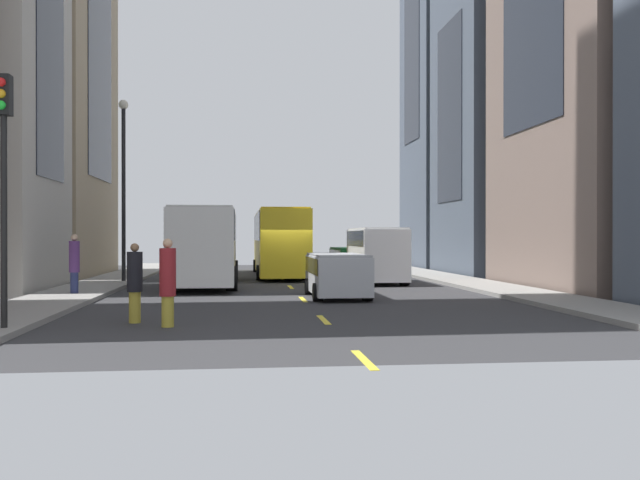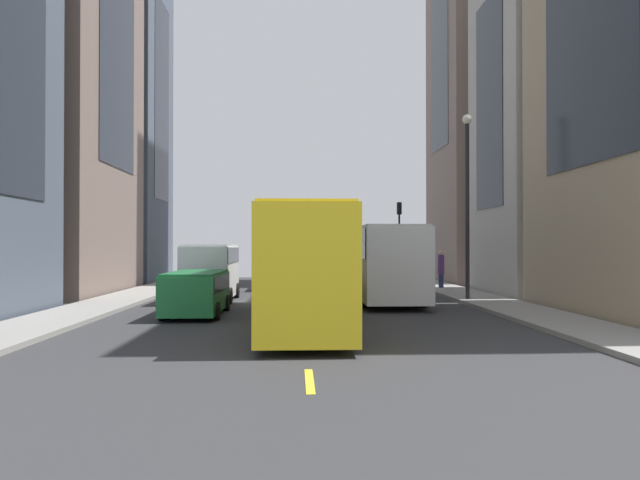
% 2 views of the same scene
% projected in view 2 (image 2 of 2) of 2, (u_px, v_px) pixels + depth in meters
% --- Properties ---
extents(ground_plane, '(43.07, 43.07, 0.00)m').
position_uv_depth(ground_plane, '(302.00, 303.00, 25.81)').
color(ground_plane, '#333335').
extents(sidewalk_west, '(2.57, 44.00, 0.15)m').
position_uv_depth(sidewalk_west, '(486.00, 300.00, 26.15)').
color(sidewalk_west, gray).
rests_on(sidewalk_west, ground).
extents(sidewalk_east, '(2.57, 44.00, 0.15)m').
position_uv_depth(sidewalk_east, '(113.00, 302.00, 25.47)').
color(sidewalk_east, gray).
rests_on(sidewalk_east, ground).
extents(lane_stripe_0, '(0.16, 2.00, 0.01)m').
position_uv_depth(lane_stripe_0, '(299.00, 277.00, 46.79)').
color(lane_stripe_0, yellow).
rests_on(lane_stripe_0, ground).
extents(lane_stripe_1, '(0.16, 2.00, 0.01)m').
position_uv_depth(lane_stripe_1, '(300.00, 282.00, 40.79)').
color(lane_stripe_1, yellow).
rests_on(lane_stripe_1, ground).
extents(lane_stripe_2, '(0.16, 2.00, 0.01)m').
position_uv_depth(lane_stripe_2, '(300.00, 288.00, 34.80)').
color(lane_stripe_2, yellow).
rests_on(lane_stripe_2, ground).
extents(lane_stripe_3, '(0.16, 2.00, 0.01)m').
position_uv_depth(lane_stripe_3, '(301.00, 297.00, 28.81)').
color(lane_stripe_3, yellow).
rests_on(lane_stripe_3, ground).
extents(lane_stripe_4, '(0.16, 2.00, 0.01)m').
position_uv_depth(lane_stripe_4, '(302.00, 310.00, 22.81)').
color(lane_stripe_4, yellow).
rests_on(lane_stripe_4, ground).
extents(lane_stripe_5, '(0.16, 2.00, 0.01)m').
position_uv_depth(lane_stripe_5, '(305.00, 333.00, 16.82)').
color(lane_stripe_5, yellow).
rests_on(lane_stripe_5, ground).
extents(lane_stripe_6, '(0.16, 2.00, 0.01)m').
position_uv_depth(lane_stripe_6, '(310.00, 381.00, 10.82)').
color(lane_stripe_6, yellow).
rests_on(lane_stripe_6, ground).
extents(building_west_1, '(8.61, 7.37, 19.93)m').
position_uv_depth(building_west_1, '(570.00, 103.00, 30.32)').
color(building_west_1, '#B7B2A8').
rests_on(building_west_1, ground).
extents(building_east_0, '(6.42, 7.70, 25.60)m').
position_uv_depth(building_east_0, '(116.00, 100.00, 41.05)').
color(building_east_0, '#4C5666').
rests_on(building_east_0, ground).
extents(building_east_1, '(9.08, 10.71, 29.63)m').
position_uv_depth(building_east_1, '(32.00, 14.00, 30.83)').
color(building_east_1, '#7A665B').
rests_on(building_east_1, ground).
extents(city_bus_white, '(2.80, 11.30, 3.35)m').
position_uv_depth(city_bus_white, '(379.00, 257.00, 27.30)').
color(city_bus_white, silver).
rests_on(city_bus_white, ground).
extents(streetcar_yellow, '(2.70, 13.33, 3.59)m').
position_uv_depth(streetcar_yellow, '(303.00, 258.00, 19.56)').
color(streetcar_yellow, yellow).
rests_on(streetcar_yellow, ground).
extents(delivery_van_white, '(2.25, 5.01, 2.58)m').
position_uv_depth(delivery_van_white, '(211.00, 268.00, 26.73)').
color(delivery_van_white, white).
rests_on(delivery_van_white, ground).
extents(car_silver_0, '(2.02, 4.53, 1.56)m').
position_uv_depth(car_silver_0, '(278.00, 273.00, 34.09)').
color(car_silver_0, '#B7BABF').
rests_on(car_silver_0, ground).
extents(car_green_1, '(2.03, 4.65, 1.59)m').
position_uv_depth(car_green_1, '(197.00, 289.00, 21.17)').
color(car_green_1, '#1E7238').
rests_on(car_green_1, ground).
extents(pedestrian_crossing_mid, '(0.39, 0.39, 2.01)m').
position_uv_depth(pedestrian_crossing_mid, '(368.00, 267.00, 41.07)').
color(pedestrian_crossing_mid, gold).
rests_on(pedestrian_crossing_mid, ground).
extents(pedestrian_crossing_near, '(0.39, 0.39, 2.13)m').
position_uv_depth(pedestrian_crossing_near, '(353.00, 266.00, 41.96)').
color(pedestrian_crossing_near, gold).
rests_on(pedestrian_crossing_near, ground).
extents(pedestrian_walking_far, '(0.37, 0.37, 2.11)m').
position_uv_depth(pedestrian_walking_far, '(441.00, 268.00, 33.36)').
color(pedestrian_walking_far, navy).
rests_on(pedestrian_walking_far, ground).
extents(traffic_light_near_corner, '(0.32, 0.44, 5.61)m').
position_uv_depth(traffic_light_near_corner, '(399.00, 225.00, 43.04)').
color(traffic_light_near_corner, black).
rests_on(traffic_light_near_corner, ground).
extents(streetlamp_near, '(0.44, 0.44, 8.31)m').
position_uv_depth(streetlamp_near, '(467.00, 188.00, 26.27)').
color(streetlamp_near, black).
rests_on(streetlamp_near, ground).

